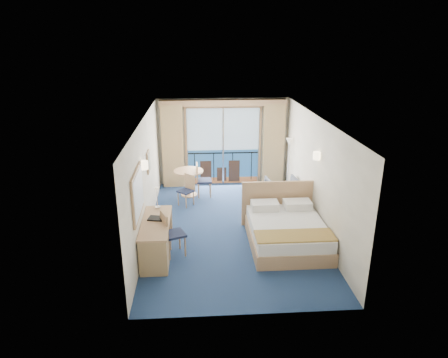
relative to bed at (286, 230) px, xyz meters
The scene contains 22 objects.
floor 1.46m from the bed, 143.95° to the left, with size 6.50×6.50×0.00m, color navy.
room_walls 2.04m from the bed, 143.95° to the left, with size 4.04×6.54×2.72m.
balcony_door 4.30m from the bed, 106.00° to the left, with size 2.36×0.03×2.52m.
curtain_left 4.85m from the bed, 124.68° to the left, with size 0.65×0.22×2.55m, color tan.
curtain_right 4.05m from the bed, 84.25° to the left, with size 0.65×0.22×2.55m, color tan.
pelmet 4.69m from the bed, 106.35° to the left, with size 3.80×0.25×0.18m, color tan.
mirror 3.43m from the bed, 168.11° to the right, with size 0.05×1.25×0.95m.
wall_print 3.62m from the bed, 157.56° to the left, with size 0.04×0.42×0.52m.
sconce_left 3.46m from the bed, behind, with size 0.18×0.18×0.18m, color beige.
sconce_right 1.86m from the bed, 41.43° to the left, with size 0.18×0.18×0.18m, color beige.
bed is the anchor object (origin of this frame).
nightstand 1.39m from the bed, 63.85° to the left, with size 0.42×0.40×0.55m, color tan.
phone 1.40m from the bed, 62.93° to the left, with size 0.19×0.15×0.08m, color white.
armchair 2.22m from the bed, 80.39° to the left, with size 0.83×0.85×0.77m, color #4C535D.
floor_lamp 3.42m from the bed, 77.29° to the left, with size 0.23×0.23×1.64m.
desk 2.97m from the bed, 164.52° to the right, with size 0.58×1.69×0.79m.
desk_chair 2.60m from the bed, behind, with size 0.57×0.57×1.01m.
folder 2.90m from the bed, behind, with size 0.32×0.24×0.03m, color black.
desk_lamp 3.01m from the bed, behind, with size 0.13×0.13×0.49m.
round_table 3.81m from the bed, 125.90° to the left, with size 0.86×0.86×0.77m.
table_chair_a 3.54m from the bed, 121.92° to the left, with size 0.45×0.44×0.99m.
table_chair_b 3.29m from the bed, 133.25° to the left, with size 0.53×0.53×0.86m.
Camera 1 is at (-0.78, -8.78, 4.41)m, focal length 32.00 mm.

